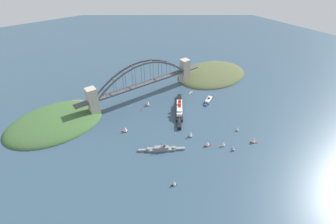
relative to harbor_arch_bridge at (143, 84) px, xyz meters
name	(u,v)px	position (x,y,z in m)	size (l,w,h in m)	color
ground_plane	(144,97)	(0.00, 0.00, -28.41)	(1400.00, 1400.00, 0.00)	#334C60
harbor_arch_bridge	(143,84)	(0.00, 0.00, 0.00)	(266.28, 16.44, 72.79)	#BCB29E
headland_west_shore	(211,74)	(-176.40, 7.06, -28.41)	(169.18, 126.04, 25.92)	#515B38
headland_east_shore	(57,122)	(163.10, -17.53, -28.41)	(159.64, 119.71, 27.04)	#3D6033
ocean_liner	(179,109)	(-23.86, 81.11, -23.07)	(69.39, 85.37, 19.36)	black
naval_cruiser	(162,149)	(57.30, 143.09, -25.61)	(59.44, 39.32, 16.73)	gray
harbor_ferry_steamer	(209,100)	(-90.86, 86.52, -26.05)	(38.80, 23.84, 7.78)	navy
seaplane_taxiing_near_bridge	(138,85)	(-10.98, -44.13, -26.41)	(9.71, 8.41, 4.92)	#B7B7B2
small_boat_0	(207,143)	(-2.97, 174.99, -23.88)	(10.24, 7.56, 9.82)	#B2231E
small_boat_1	(254,140)	(-64.75, 210.64, -23.85)	(9.17, 9.78, 9.81)	#B2231E
small_boat_2	(125,129)	(80.47, 73.64, -23.84)	(9.62, 8.35, 9.87)	#B2231E
small_boat_3	(148,103)	(10.93, 31.02, -23.18)	(7.09, 10.37, 11.36)	#B2231E
small_boat_4	(233,148)	(-26.80, 204.55, -24.92)	(4.77, 6.47, 7.34)	black
small_boat_5	(191,134)	(3.86, 144.31, -23.09)	(7.26, 9.94, 11.57)	#234C8C
small_boat_6	(223,144)	(-21.64, 189.02, -24.18)	(9.16, 5.80, 9.13)	gold
small_boat_7	(191,93)	(-82.58, 43.24, -27.68)	(12.85, 5.33, 2.00)	gold
small_boat_8	(238,129)	(-66.96, 177.93, -25.01)	(7.87, 5.42, 7.26)	#2D6B3D
small_boat_9	(174,183)	(80.34, 202.98, -24.44)	(7.44, 5.27, 8.56)	black
channel_marker_buoy	(142,109)	(27.97, 37.06, -27.29)	(2.20, 2.20, 2.75)	red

